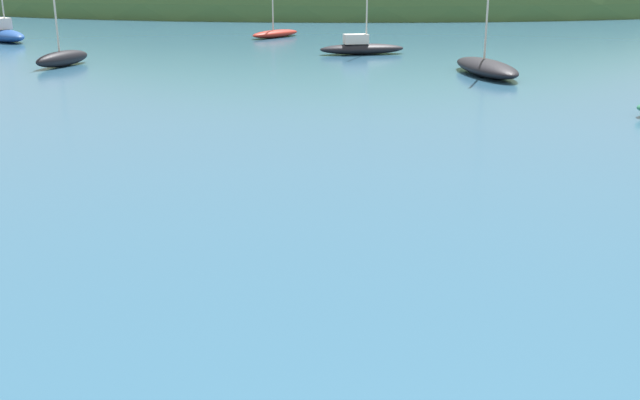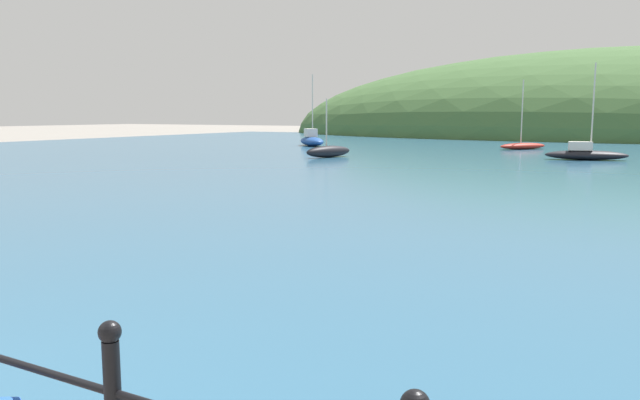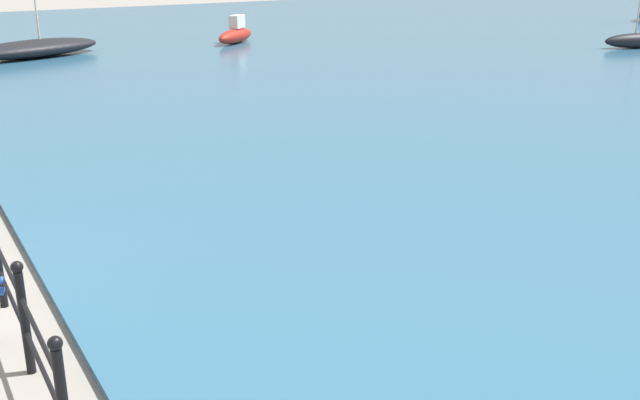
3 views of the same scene
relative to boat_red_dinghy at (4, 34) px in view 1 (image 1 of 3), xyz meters
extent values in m
cube|color=#2D5B7A|center=(16.44, -3.99, -0.44)|extent=(80.00, 60.00, 0.10)
ellipsoid|color=#3D6033|center=(16.44, 33.04, -0.49)|extent=(71.08, 39.09, 17.37)
ellipsoid|color=#1E4793|center=(0.02, -0.02, -0.08)|extent=(3.55, 3.56, 0.61)
cube|color=silver|center=(-0.18, 0.18, 0.49)|extent=(1.23, 1.24, 0.55)
ellipsoid|color=maroon|center=(13.34, 2.72, -0.19)|extent=(2.76, 3.33, 0.39)
ellipsoid|color=black|center=(21.94, -11.23, -0.12)|extent=(2.27, 4.65, 0.54)
ellipsoid|color=black|center=(17.76, -4.97, -0.16)|extent=(3.81, 1.80, 0.45)
cube|color=silver|center=(17.49, -5.03, 0.27)|extent=(1.13, 0.78, 0.41)
ellipsoid|color=black|center=(6.32, -9.31, -0.10)|extent=(1.56, 2.97, 0.58)
cylinder|color=beige|center=(6.28, -9.45, 1.35)|extent=(0.07, 0.07, 2.31)
camera|label=1|loc=(17.00, -37.59, 3.30)|focal=42.00mm
camera|label=2|loc=(21.09, -36.65, 1.77)|focal=35.00mm
camera|label=3|loc=(25.71, -35.31, 3.58)|focal=42.00mm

